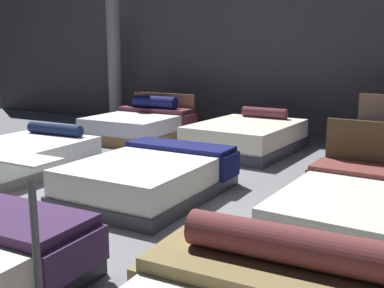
{
  "coord_description": "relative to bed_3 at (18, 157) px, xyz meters",
  "views": [
    {
      "loc": [
        2.97,
        -4.31,
        1.69
      ],
      "look_at": [
        0.3,
        0.44,
        0.6
      ],
      "focal_mm": 42.73,
      "sensor_mm": 36.0,
      "label": 1
    }
  ],
  "objects": [
    {
      "name": "bed_3",
      "position": [
        0.0,
        0.0,
        0.0
      ],
      "size": [
        1.62,
        2.14,
        0.59
      ],
      "rotation": [
        0.0,
        0.0,
        0.04
      ],
      "color": "#565452",
      "rests_on": "ground_plane"
    },
    {
      "name": "bed_4",
      "position": [
        2.34,
        -0.02,
        0.02
      ],
      "size": [
        1.52,
        2.01,
        0.51
      ],
      "rotation": [
        0.0,
        0.0,
        -0.0
      ],
      "color": "#30323A",
      "rests_on": "ground_plane"
    },
    {
      "name": "bed_6",
      "position": [
        0.01,
        3.04,
        0.06
      ],
      "size": [
        1.73,
        1.96,
        0.84
      ],
      "rotation": [
        0.0,
        0.0,
        0.01
      ],
      "color": "#936946",
      "rests_on": "ground_plane"
    },
    {
      "name": "showroom_back_wall",
      "position": [
        2.39,
        4.99,
        1.54
      ],
      "size": [
        18.0,
        0.06,
        3.5
      ],
      "primitive_type": "cube",
      "color": "#47474C",
      "rests_on": "ground_plane"
    },
    {
      "name": "ground_plane",
      "position": [
        2.39,
        -0.08,
        -0.22
      ],
      "size": [
        18.0,
        18.0,
        0.02
      ],
      "primitive_type": "cube",
      "color": "slate"
    },
    {
      "name": "bed_7",
      "position": [
        2.37,
        2.88,
        0.04
      ],
      "size": [
        1.68,
        2.19,
        0.69
      ],
      "rotation": [
        0.0,
        0.0,
        -0.06
      ],
      "color": "#282A37",
      "rests_on": "ground_plane"
    },
    {
      "name": "support_pillar",
      "position": [
        -1.74,
        4.44,
        1.54
      ],
      "size": [
        0.33,
        0.33,
        3.5
      ],
      "primitive_type": "cylinder",
      "color": "#99999E",
      "rests_on": "ground_plane"
    },
    {
      "name": "bed_5",
      "position": [
        4.84,
        0.05,
        0.01
      ],
      "size": [
        1.71,
        2.16,
        0.93
      ],
      "rotation": [
        0.0,
        0.0,
        -0.06
      ],
      "color": "brown",
      "rests_on": "ground_plane"
    }
  ]
}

